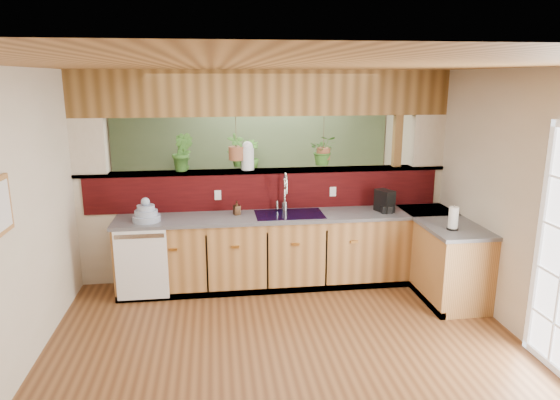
{
  "coord_description": "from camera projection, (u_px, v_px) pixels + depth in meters",
  "views": [
    {
      "loc": [
        -0.63,
        -4.77,
        2.51
      ],
      "look_at": [
        0.1,
        0.7,
        1.15
      ],
      "focal_mm": 32.0,
      "sensor_mm": 36.0,
      "label": 1
    }
  ],
  "objects": [
    {
      "name": "ground",
      "position": [
        279.0,
        321.0,
        5.27
      ],
      "size": [
        4.6,
        7.0,
        0.01
      ],
      "primitive_type": "cube",
      "color": "brown",
      "rests_on": "ground"
    },
    {
      "name": "ceiling",
      "position": [
        279.0,
        67.0,
        4.65
      ],
      "size": [
        4.6,
        7.0,
        0.01
      ],
      "primitive_type": "cube",
      "color": "brown",
      "rests_on": "ground"
    },
    {
      "name": "wall_back",
      "position": [
        252.0,
        152.0,
        8.33
      ],
      "size": [
        4.6,
        0.02,
        2.6
      ],
      "primitive_type": "cube",
      "color": "beige",
      "rests_on": "ground"
    },
    {
      "name": "wall_left",
      "position": [
        36.0,
        210.0,
        4.66
      ],
      "size": [
        0.02,
        7.0,
        2.6
      ],
      "primitive_type": "cube",
      "color": "beige",
      "rests_on": "ground"
    },
    {
      "name": "wall_right",
      "position": [
        496.0,
        195.0,
        5.25
      ],
      "size": [
        0.02,
        7.0,
        2.6
      ],
      "primitive_type": "cube",
      "color": "beige",
      "rests_on": "ground"
    },
    {
      "name": "pass_through_partition",
      "position": [
        268.0,
        185.0,
        6.28
      ],
      "size": [
        4.6,
        0.21,
        2.6
      ],
      "color": "beige",
      "rests_on": "ground"
    },
    {
      "name": "pass_through_ledge",
      "position": [
        265.0,
        171.0,
        6.24
      ],
      "size": [
        4.6,
        0.21,
        0.04
      ],
      "primitive_type": "cube",
      "color": "brown",
      "rests_on": "ground"
    },
    {
      "name": "header_beam",
      "position": [
        265.0,
        93.0,
        6.01
      ],
      "size": [
        4.6,
        0.15,
        0.55
      ],
      "primitive_type": "cube",
      "color": "brown",
      "rests_on": "ground"
    },
    {
      "name": "sage_backwall",
      "position": [
        252.0,
        152.0,
        8.31
      ],
      "size": [
        4.55,
        0.02,
        2.55
      ],
      "primitive_type": "cube",
      "color": "#566D4A",
      "rests_on": "ground"
    },
    {
      "name": "countertop",
      "position": [
        338.0,
        250.0,
        6.1
      ],
      "size": [
        4.14,
        1.52,
        0.9
      ],
      "color": "olive",
      "rests_on": "ground"
    },
    {
      "name": "dishwasher",
      "position": [
        141.0,
        265.0,
        5.61
      ],
      "size": [
        0.58,
        0.03,
        0.82
      ],
      "color": "white",
      "rests_on": "ground"
    },
    {
      "name": "navy_sink",
      "position": [
        289.0,
        221.0,
        6.04
      ],
      "size": [
        0.82,
        0.5,
        0.18
      ],
      "color": "black",
      "rests_on": "countertop"
    },
    {
      "name": "framed_print",
      "position": [
        1.0,
        206.0,
        3.84
      ],
      "size": [
        0.04,
        0.35,
        0.45
      ],
      "color": "olive",
      "rests_on": "wall_left"
    },
    {
      "name": "faucet",
      "position": [
        285.0,
        190.0,
        6.1
      ],
      "size": [
        0.22,
        0.21,
        0.49
      ],
      "color": "#B7B7B2",
      "rests_on": "countertop"
    },
    {
      "name": "dish_stack",
      "position": [
        146.0,
        214.0,
        5.71
      ],
      "size": [
        0.32,
        0.32,
        0.28
      ],
      "color": "#8D9BB6",
      "rests_on": "countertop"
    },
    {
      "name": "soap_dispenser",
      "position": [
        237.0,
        208.0,
        5.99
      ],
      "size": [
        0.1,
        0.1,
        0.17
      ],
      "primitive_type": "imported",
      "rotation": [
        0.0,
        0.0,
        0.34
      ],
      "color": "#3C2616",
      "rests_on": "countertop"
    },
    {
      "name": "coffee_maker",
      "position": [
        385.0,
        202.0,
        6.11
      ],
      "size": [
        0.14,
        0.24,
        0.27
      ],
      "rotation": [
        0.0,
        0.0,
        0.4
      ],
      "color": "black",
      "rests_on": "countertop"
    },
    {
      "name": "paper_towel",
      "position": [
        453.0,
        219.0,
        5.4
      ],
      "size": [
        0.13,
        0.13,
        0.27
      ],
      "color": "black",
      "rests_on": "countertop"
    },
    {
      "name": "glass_jar",
      "position": [
        247.0,
        156.0,
        6.16
      ],
      "size": [
        0.16,
        0.16,
        0.36
      ],
      "color": "silver",
      "rests_on": "pass_through_ledge"
    },
    {
      "name": "ledge_plant_left",
      "position": [
        182.0,
        152.0,
        6.05
      ],
      "size": [
        0.32,
        0.28,
        0.48
      ],
      "primitive_type": "imported",
      "rotation": [
        0.0,
        0.0,
        -0.33
      ],
      "color": "#336623",
      "rests_on": "pass_through_ledge"
    },
    {
      "name": "hanging_plant_a",
      "position": [
        236.0,
        140.0,
        6.1
      ],
      "size": [
        0.26,
        0.22,
        0.53
      ],
      "color": "brown",
      "rests_on": "header_beam"
    },
    {
      "name": "hanging_plant_b",
      "position": [
        324.0,
        138.0,
        6.24
      ],
      "size": [
        0.38,
        0.35,
        0.55
      ],
      "color": "brown",
      "rests_on": "header_beam"
    },
    {
      "name": "shelving_console",
      "position": [
        217.0,
        203.0,
        8.2
      ],
      "size": [
        1.59,
        0.86,
        1.02
      ],
      "primitive_type": "cube",
      "rotation": [
        0.0,
        0.0,
        0.31
      ],
      "color": "black",
      "rests_on": "ground"
    },
    {
      "name": "shelf_plant_a",
      "position": [
        184.0,
        160.0,
        7.96
      ],
      "size": [
        0.24,
        0.18,
        0.42
      ],
      "primitive_type": "imported",
      "rotation": [
        0.0,
        0.0,
        -0.17
      ],
      "color": "#336623",
      "rests_on": "shelving_console"
    },
    {
      "name": "shelf_plant_b",
      "position": [
        250.0,
        156.0,
        8.09
      ],
      "size": [
        0.32,
        0.32,
        0.51
      ],
      "primitive_type": "imported",
      "rotation": [
        0.0,
        0.0,
        -0.12
      ],
      "color": "#336623",
      "rests_on": "shelving_console"
    },
    {
      "name": "floor_plant",
      "position": [
        293.0,
        218.0,
        7.9
      ],
      "size": [
        0.66,
        0.59,
        0.68
      ],
      "primitive_type": "imported",
      "rotation": [
        0.0,
        0.0,
        -0.11
      ],
      "color": "#336623",
      "rests_on": "ground"
    }
  ]
}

